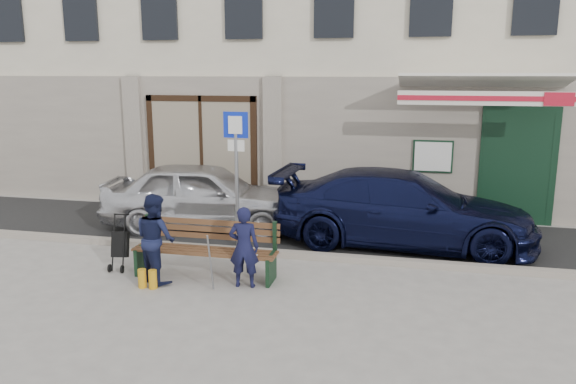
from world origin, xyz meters
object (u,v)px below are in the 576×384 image
(car_navy, at_px, (403,208))
(bench, at_px, (203,250))
(man, at_px, (244,247))
(parking_sign, at_px, (236,158))
(woman, at_px, (156,238))
(car_silver, at_px, (204,195))
(stroller, at_px, (120,246))

(car_navy, distance_m, bench, 4.05)
(man, bearing_deg, parking_sign, -76.17)
(woman, bearing_deg, man, -142.57)
(car_silver, bearing_deg, man, -156.51)
(woman, relative_size, stroller, 1.52)
(parking_sign, bearing_deg, man, -65.05)
(car_silver, relative_size, stroller, 4.49)
(car_navy, xyz_separation_m, parking_sign, (-3.09, -0.86, 1.01))
(man, height_order, stroller, man)
(car_silver, distance_m, car_navy, 4.21)
(stroller, bearing_deg, car_navy, 18.21)
(parking_sign, relative_size, stroller, 2.74)
(car_silver, bearing_deg, parking_sign, -142.70)
(stroller, bearing_deg, man, -17.15)
(parking_sign, distance_m, bench, 2.09)
(woman, bearing_deg, stroller, 10.73)
(car_navy, relative_size, parking_sign, 1.92)
(parking_sign, xyz_separation_m, bench, (-0.07, -1.65, -1.27))
(car_navy, distance_m, woman, 4.77)
(car_silver, distance_m, parking_sign, 1.87)
(car_silver, height_order, bench, car_silver)
(bench, height_order, woman, woman)
(man, bearing_deg, car_silver, -65.63)
(car_silver, height_order, parking_sign, parking_sign)
(car_silver, relative_size, bench, 1.77)
(car_navy, distance_m, stroller, 5.30)
(parking_sign, bearing_deg, car_silver, 139.31)
(man, distance_m, woman, 1.45)
(car_silver, relative_size, parking_sign, 1.64)
(bench, bearing_deg, woman, -152.19)
(car_silver, relative_size, man, 3.28)
(car_silver, height_order, man, car_silver)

